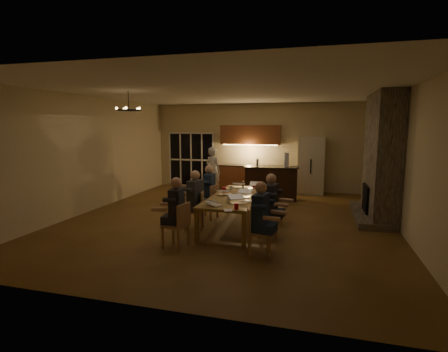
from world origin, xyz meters
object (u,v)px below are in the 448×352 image
chandelier (129,110)px  chair_left_far (208,202)px  person_left_far (209,192)px  standing_person (213,171)px  mug_front (230,197)px  can_cola (243,183)px  person_right_near (260,219)px  plate_near (245,201)px  refrigerator (311,165)px  bar_bottle (257,162)px  mug_mid (247,190)px  dining_table (236,211)px  laptop_a (214,200)px  mug_back (231,188)px  chair_left_mid (194,210)px  laptop_c (224,190)px  person_left_mid (195,200)px  laptop_f (255,185)px  person_right_mid (271,205)px  bar_island (271,183)px  redcup_far (254,185)px  can_silver (228,200)px  chair_right_mid (267,216)px  plate_left (211,202)px  bar_blender (286,160)px  laptop_d (244,192)px  redcup_mid (224,190)px  chair_right_far (274,206)px  chair_right_near (259,231)px  redcup_near (236,207)px  laptop_b (238,198)px

chandelier → chair_left_far: bearing=25.3°
person_left_far → standing_person: standing_person is taller
mug_front → can_cola: 1.85m
person_right_near → plate_near: size_ratio=5.47×
refrigerator → bar_bottle: bearing=-140.7°
mug_mid → mug_front: bearing=-101.4°
refrigerator → can_cola: bearing=-117.6°
dining_table → mug_mid: mug_mid is taller
person_right_near → laptop_a: 1.21m
chandelier → mug_front: bearing=-3.2°
mug_back → plate_near: size_ratio=0.40×
chair_left_mid → laptop_c: 0.86m
person_left_mid → laptop_f: size_ratio=4.31×
person_right_mid → bar_island: bearing=14.6°
mug_back → redcup_far: redcup_far is taller
laptop_a → plate_near: size_ratio=1.27×
chair_left_far → can_silver: (0.88, -1.29, 0.37)m
chandelier → chair_right_mid: bearing=-3.1°
person_right_mid → mug_front: (-0.93, 0.10, 0.11)m
chandelier → plate_near: size_ratio=2.32×
chair_left_mid → plate_left: chair_left_mid is taller
person_left_mid → redcup_far: person_left_mid is taller
can_cola → plate_left: can_cola is taller
bar_blender → laptop_f: bearing=-118.1°
chair_left_mid → mug_back: size_ratio=8.90×
bar_island → laptop_a: bar_island is taller
laptop_d → bar_island: bearing=95.0°
bar_island → plate_left: 4.28m
mug_mid → plate_left: (-0.49, -1.37, -0.04)m
refrigerator → redcup_mid: (-1.98, -4.32, -0.19)m
can_cola → chair_right_far: bearing=-43.5°
chair_right_mid → mug_back: chair_right_mid is taller
refrigerator → laptop_a: refrigerator is taller
laptop_d → dining_table: bearing=163.4°
dining_table → chair_left_mid: size_ratio=3.17×
chair_right_mid → laptop_d: 0.82m
chair_right_far → plate_near: bearing=140.4°
redcup_far → bar_bottle: size_ratio=0.50×
plate_left → dining_table: bearing=68.0°
laptop_a → redcup_far: 2.44m
laptop_f → bar_bottle: size_ratio=1.33×
chair_left_far → laptop_a: 1.79m
dining_table → chair_right_far: 0.98m
chair_right_near → refrigerator: bearing=-20.8°
can_cola → plate_left: bearing=-95.2°
redcup_far → dining_table: bearing=-97.5°
bar_blender → chair_right_far: bearing=-105.1°
person_left_mid → can_silver: 0.92m
chair_left_mid → redcup_near: (1.22, -0.89, 0.37)m
chandelier → laptop_b: chandelier is taller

